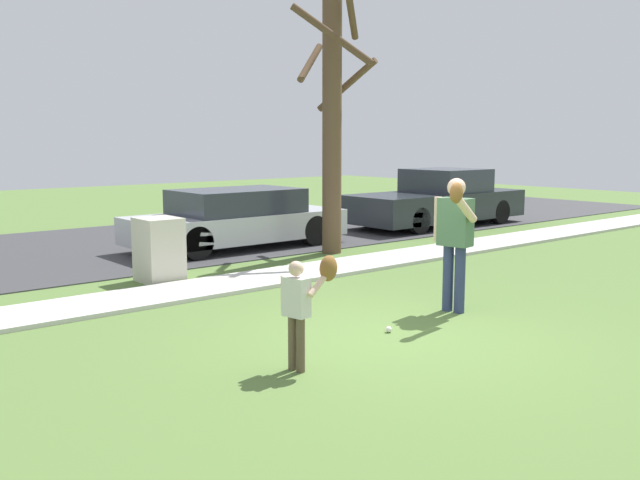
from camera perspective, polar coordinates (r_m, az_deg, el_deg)
name	(u,v)px	position (r m, az deg, el deg)	size (l,w,h in m)	color
ground_plane	(235,287)	(10.83, -7.03, -3.84)	(48.00, 48.00, 0.00)	#567538
sidewalk_strip	(232,284)	(10.90, -7.32, -3.59)	(36.00, 1.20, 0.06)	beige
road_surface	(104,247)	(15.30, -17.45, -0.56)	(36.00, 6.80, 0.02)	#38383A
person_adult	(455,231)	(9.13, 11.08, 0.73)	(0.69, 0.74, 1.77)	navy
person_child	(304,298)	(6.77, -1.37, -4.82)	(0.53, 0.39, 1.14)	brown
baseball	(389,329)	(8.27, 5.70, -7.37)	(0.07, 0.07, 0.07)	white
utility_cabinet	(159,250)	(11.35, -13.17, -0.79)	(0.62, 0.69, 1.03)	beige
street_tree_near	(332,115)	(13.75, 1.03, 10.29)	(1.85, 1.88, 5.16)	brown
parked_sedan_silver	(237,219)	(14.53, -6.88, 1.75)	(4.60, 1.80, 1.23)	silver
parked_pickup_dark	(438,200)	(18.49, 9.70, 3.24)	(5.20, 1.95, 1.48)	#23282D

